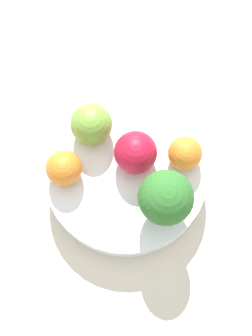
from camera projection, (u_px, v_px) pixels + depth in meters
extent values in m
plane|color=gray|center=(126.00, 184.00, 0.61)|extent=(6.00, 6.00, 0.00)
cube|color=beige|center=(126.00, 182.00, 0.60)|extent=(1.20, 1.20, 0.02)
cylinder|color=white|center=(126.00, 175.00, 0.57)|extent=(0.19, 0.19, 0.04)
cylinder|color=#99C17A|center=(163.00, 204.00, 0.52)|extent=(0.02, 0.02, 0.03)
sphere|color=#2D6B28|center=(166.00, 198.00, 0.49)|extent=(0.06, 0.06, 0.06)
sphere|color=olive|center=(91.00, 124.00, 0.54)|extent=(0.05, 0.05, 0.05)
sphere|color=#B7142D|center=(136.00, 153.00, 0.53)|extent=(0.05, 0.05, 0.05)
sphere|color=orange|center=(64.00, 168.00, 0.53)|extent=(0.04, 0.04, 0.04)
sphere|color=orange|center=(185.00, 153.00, 0.53)|extent=(0.04, 0.04, 0.04)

